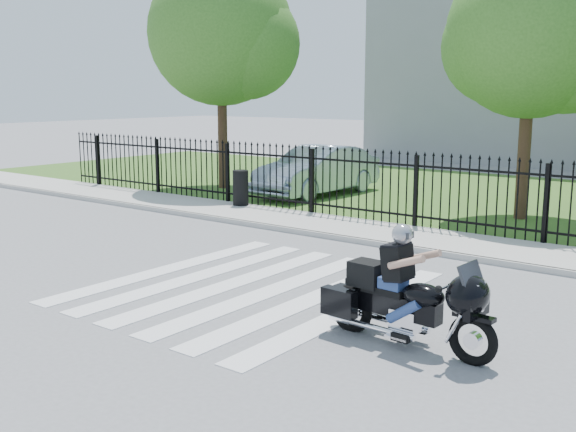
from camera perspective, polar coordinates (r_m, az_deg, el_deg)
The scene contains 12 objects.
ground at distance 11.44m, azimuth -3.18°, elevation -6.08°, with size 120.00×120.00×0.00m, color slate.
crosswalk at distance 11.44m, azimuth -3.18°, elevation -6.05°, with size 5.00×5.50×0.01m, color silver, non-canonical shape.
sidewalk at distance 15.45m, azimuth 8.97°, elevation -1.60°, with size 40.00×2.00×0.12m, color #ADAAA3.
curb at distance 14.59m, azimuth 7.09°, elevation -2.26°, with size 40.00×0.12×0.12m, color #ADAAA3.
grass_strip at distance 21.78m, azimuth 17.83°, elevation 1.39°, with size 40.00×12.00×0.02m, color #386020.
iron_fence at distance 16.17m, azimuth 10.76°, elevation 1.92°, with size 26.00×0.04×1.80m.
tree_left at distance 23.05m, azimuth -5.71°, elevation 15.19°, with size 4.80×4.80×7.58m.
tree_mid at distance 18.26m, azimuth 19.92°, elevation 14.29°, with size 4.20×4.20×6.78m.
building_tall at distance 35.89m, azimuth 21.57°, elevation 14.15°, with size 15.00×10.00×12.00m, color gray.
motorcycle_rider at distance 8.88m, azimuth 9.76°, elevation -6.63°, with size 2.48×0.85×1.64m.
parked_car at distance 21.45m, azimuth 2.50°, elevation 3.87°, with size 1.64×4.70×1.55m, color #9AAAC2.
litter_bin at distance 18.89m, azimuth -4.03°, elevation 2.40°, with size 0.44×0.44×0.98m, color black.
Camera 1 is at (7.16, -8.31, 3.26)m, focal length 42.00 mm.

